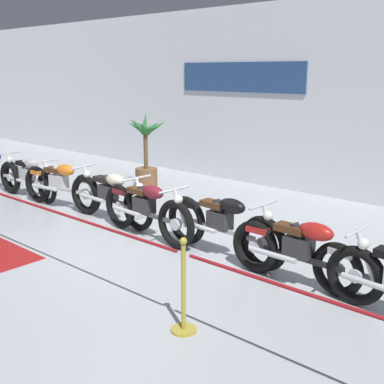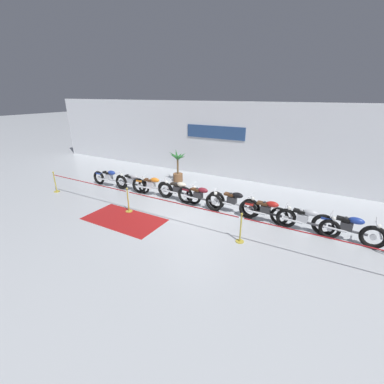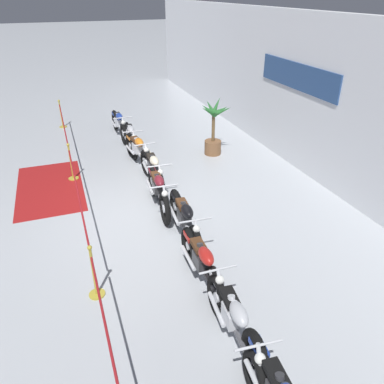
# 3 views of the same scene
# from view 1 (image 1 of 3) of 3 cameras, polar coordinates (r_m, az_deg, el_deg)

# --- Properties ---
(ground_plane) EXTENTS (120.00, 120.00, 0.00)m
(ground_plane) POSITION_cam_1_polar(r_m,az_deg,el_deg) (7.70, -7.92, -6.48)
(ground_plane) COLOR #B2B7BC
(back_wall) EXTENTS (28.00, 0.29, 4.20)m
(back_wall) POSITION_cam_1_polar(r_m,az_deg,el_deg) (11.26, 12.02, 10.83)
(back_wall) COLOR white
(back_wall) RESTS_ON ground
(motorcycle_silver_1) EXTENTS (2.27, 0.62, 0.92)m
(motorcycle_silver_1) POSITION_cam_1_polar(r_m,az_deg,el_deg) (11.10, -18.80, 1.77)
(motorcycle_silver_1) COLOR black
(motorcycle_silver_1) RESTS_ON ground
(motorcycle_orange_2) EXTENTS (2.25, 0.62, 0.96)m
(motorcycle_orange_2) POSITION_cam_1_polar(r_m,az_deg,el_deg) (9.99, -15.29, 0.78)
(motorcycle_orange_2) COLOR black
(motorcycle_orange_2) RESTS_ON ground
(motorcycle_cream_3) EXTENTS (2.36, 0.62, 0.96)m
(motorcycle_cream_3) POSITION_cam_1_polar(r_m,az_deg,el_deg) (8.92, -9.71, -0.44)
(motorcycle_cream_3) COLOR black
(motorcycle_cream_3) RESTS_ON ground
(motorcycle_maroon_4) EXTENTS (2.22, 0.62, 0.97)m
(motorcycle_maroon_4) POSITION_cam_1_polar(r_m,az_deg,el_deg) (7.95, -5.43, -2.08)
(motorcycle_maroon_4) COLOR black
(motorcycle_maroon_4) RESTS_ON ground
(motorcycle_black_5) EXTENTS (2.29, 0.62, 0.97)m
(motorcycle_black_5) POSITION_cam_1_polar(r_m,az_deg,el_deg) (7.13, 3.65, -3.96)
(motorcycle_black_5) COLOR black
(motorcycle_black_5) RESTS_ON ground
(motorcycle_red_6) EXTENTS (2.16, 0.62, 0.94)m
(motorcycle_red_6) POSITION_cam_1_polar(r_m,az_deg,el_deg) (6.29, 12.94, -7.05)
(motorcycle_red_6) COLOR black
(motorcycle_red_6) RESTS_ON ground
(potted_palm_left_of_row) EXTENTS (1.14, 0.94, 1.80)m
(potted_palm_left_of_row) POSITION_cam_1_polar(r_m,az_deg,el_deg) (11.47, -5.48, 4.64)
(potted_palm_left_of_row) COLOR brown
(potted_palm_left_of_row) RESTS_ON ground
(stanchion_mid_right) EXTENTS (0.28, 0.28, 1.05)m
(stanchion_mid_right) POSITION_cam_1_polar(r_m,az_deg,el_deg) (5.18, -1.00, -12.70)
(stanchion_mid_right) COLOR gold
(stanchion_mid_right) RESTS_ON ground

